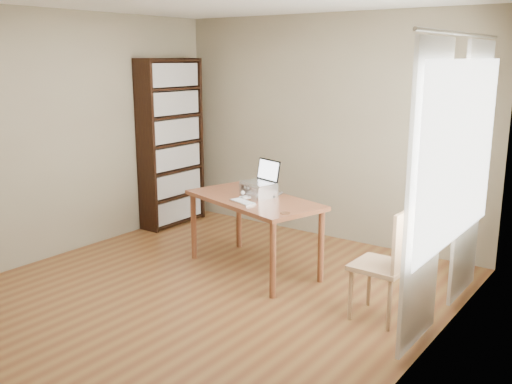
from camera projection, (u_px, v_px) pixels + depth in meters
name	position (u px, v px, depth m)	size (l,w,h in m)	color
room	(201.00, 154.00, 4.87)	(4.04, 4.54, 2.64)	#5D3218
bookshelf	(171.00, 143.00, 7.21)	(0.30, 0.90, 2.10)	black
curtains	(451.00, 181.00, 4.44)	(0.03, 1.90, 2.25)	silver
desk	(254.00, 207.00, 5.67)	(1.58, 1.08, 0.75)	brown
laptop_stand	(258.00, 188.00, 5.70)	(0.32, 0.25, 0.13)	silver
laptop	(262.00, 177.00, 5.72)	(0.37, 0.35, 0.23)	silver
keyboard	(242.00, 202.00, 5.46)	(0.30, 0.20, 0.02)	silver
coaster	(285.00, 213.00, 5.09)	(0.09, 0.09, 0.01)	brown
cat	(261.00, 190.00, 5.72)	(0.23, 0.47, 0.14)	#463D37
chair	(389.00, 261.00, 4.59)	(0.43, 0.43, 0.95)	tan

